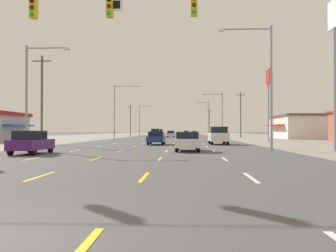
{
  "coord_description": "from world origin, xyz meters",
  "views": [
    {
      "loc": [
        3.07,
        -4.72,
        1.54
      ],
      "look_at": [
        0.91,
        42.33,
        2.17
      ],
      "focal_mm": 37.94,
      "sensor_mm": 36.0,
      "label": 1
    }
  ],
  "objects_px": {
    "sedan_center_turn_mid": "(156,138)",
    "hatchback_center_turn_farther": "(171,134)",
    "streetlight_right_row_0": "(266,78)",
    "streetlight_right_row_2": "(207,116)",
    "hatchback_far_left_nearest": "(31,142)",
    "pole_sign_right_row_0": "(335,37)",
    "streetlight_left_row_0": "(31,89)",
    "streetlight_left_row_2": "(141,118)",
    "pole_sign_right_row_1": "(268,86)",
    "suv_inner_left_far": "(156,133)",
    "sedan_far_right_distant_b": "(194,133)",
    "streetlight_right_row_1": "(220,112)",
    "streetlight_left_row_1": "(117,107)",
    "hatchback_inner_right_distant_a": "(186,133)",
    "sedan_inner_right_near": "(187,141)",
    "suv_far_right_midfar": "(218,135)",
    "suv_inner_left_farthest": "(159,133)"
  },
  "relations": [
    {
      "from": "streetlight_left_row_0",
      "to": "streetlight_right_row_0",
      "type": "relative_size",
      "value": 0.86
    },
    {
      "from": "sedan_inner_right_near",
      "to": "streetlight_left_row_2",
      "type": "xyz_separation_m",
      "value": [
        -13.09,
        76.92,
        4.47
      ]
    },
    {
      "from": "hatchback_center_turn_farther",
      "to": "pole_sign_right_row_0",
      "type": "relative_size",
      "value": 0.34
    },
    {
      "from": "streetlight_right_row_1",
      "to": "hatchback_center_turn_farther",
      "type": "bearing_deg",
      "value": 119.26
    },
    {
      "from": "hatchback_center_turn_farther",
      "to": "streetlight_right_row_0",
      "type": "bearing_deg",
      "value": -79.89
    },
    {
      "from": "suv_inner_left_far",
      "to": "streetlight_left_row_2",
      "type": "height_order",
      "value": "streetlight_left_row_2"
    },
    {
      "from": "sedan_far_right_distant_b",
      "to": "streetlight_left_row_2",
      "type": "bearing_deg",
      "value": -121.31
    },
    {
      "from": "pole_sign_right_row_0",
      "to": "suv_far_right_midfar",
      "type": "bearing_deg",
      "value": 120.04
    },
    {
      "from": "streetlight_right_row_1",
      "to": "sedan_center_turn_mid",
      "type": "bearing_deg",
      "value": -109.52
    },
    {
      "from": "streetlight_left_row_1",
      "to": "suv_far_right_midfar",
      "type": "bearing_deg",
      "value": -58.0
    },
    {
      "from": "pole_sign_right_row_0",
      "to": "streetlight_right_row_2",
      "type": "height_order",
      "value": "pole_sign_right_row_0"
    },
    {
      "from": "suv_far_right_midfar",
      "to": "pole_sign_right_row_0",
      "type": "relative_size",
      "value": 0.43
    },
    {
      "from": "streetlight_left_row_1",
      "to": "hatchback_inner_right_distant_a",
      "type": "bearing_deg",
      "value": 75.81
    },
    {
      "from": "suv_far_right_midfar",
      "to": "streetlight_left_row_0",
      "type": "relative_size",
      "value": 0.56
    },
    {
      "from": "suv_far_right_midfar",
      "to": "hatchback_inner_right_distant_a",
      "type": "height_order",
      "value": "suv_far_right_midfar"
    },
    {
      "from": "hatchback_far_left_nearest",
      "to": "pole_sign_right_row_0",
      "type": "xyz_separation_m",
      "value": [
        21.45,
        4.08,
        7.82
      ]
    },
    {
      "from": "sedan_far_right_distant_b",
      "to": "streetlight_right_row_0",
      "type": "bearing_deg",
      "value": -88.35
    },
    {
      "from": "suv_inner_left_far",
      "to": "streetlight_right_row_0",
      "type": "xyz_separation_m",
      "value": [
        13.1,
        -50.7,
        4.83
      ]
    },
    {
      "from": "suv_inner_left_far",
      "to": "sedan_far_right_distant_b",
      "type": "bearing_deg",
      "value": 78.78
    },
    {
      "from": "hatchback_inner_right_distant_a",
      "to": "sedan_far_right_distant_b",
      "type": "relative_size",
      "value": 0.87
    },
    {
      "from": "suv_inner_left_far",
      "to": "streetlight_right_row_1",
      "type": "distance_m",
      "value": 19.15
    },
    {
      "from": "streetlight_left_row_2",
      "to": "sedan_far_right_distant_b",
      "type": "bearing_deg",
      "value": 58.69
    },
    {
      "from": "suv_inner_left_far",
      "to": "hatchback_center_turn_farther",
      "type": "relative_size",
      "value": 1.26
    },
    {
      "from": "sedan_inner_right_near",
      "to": "streetlight_left_row_0",
      "type": "bearing_deg",
      "value": 170.49
    },
    {
      "from": "hatchback_center_turn_farther",
      "to": "pole_sign_right_row_1",
      "type": "xyz_separation_m",
      "value": [
        14.89,
        -34.15,
        6.94
      ]
    },
    {
      "from": "suv_inner_left_farthest",
      "to": "streetlight_left_row_2",
      "type": "bearing_deg",
      "value": 117.19
    },
    {
      "from": "streetlight_right_row_0",
      "to": "pole_sign_right_row_1",
      "type": "bearing_deg",
      "value": 76.24
    },
    {
      "from": "sedan_center_turn_mid",
      "to": "hatchback_center_turn_farther",
      "type": "distance_m",
      "value": 45.08
    },
    {
      "from": "streetlight_right_row_0",
      "to": "pole_sign_right_row_0",
      "type": "bearing_deg",
      "value": -22.92
    },
    {
      "from": "streetlight_left_row_0",
      "to": "streetlight_right_row_2",
      "type": "height_order",
      "value": "streetlight_right_row_2"
    },
    {
      "from": "sedan_center_turn_mid",
      "to": "hatchback_center_turn_farther",
      "type": "height_order",
      "value": "hatchback_center_turn_farther"
    },
    {
      "from": "suv_far_right_midfar",
      "to": "sedan_far_right_distant_b",
      "type": "xyz_separation_m",
      "value": [
        -0.11,
        90.97,
        -0.27
      ]
    },
    {
      "from": "suv_far_right_midfar",
      "to": "streetlight_left_row_0",
      "type": "distance_m",
      "value": 20.35
    },
    {
      "from": "sedan_inner_right_near",
      "to": "suv_inner_left_farthest",
      "type": "bearing_deg",
      "value": 95.98
    },
    {
      "from": "streetlight_left_row_2",
      "to": "streetlight_right_row_2",
      "type": "xyz_separation_m",
      "value": [
        19.62,
        0.0,
        0.52
      ]
    },
    {
      "from": "pole_sign_right_row_0",
      "to": "streetlight_right_row_2",
      "type": "distance_m",
      "value": 76.9
    },
    {
      "from": "streetlight_right_row_0",
      "to": "hatchback_inner_right_distant_a",
      "type": "bearing_deg",
      "value": 93.82
    },
    {
      "from": "pole_sign_right_row_0",
      "to": "streetlight_right_row_0",
      "type": "distance_m",
      "value": 5.78
    },
    {
      "from": "streetlight_left_row_0",
      "to": "streetlight_left_row_2",
      "type": "relative_size",
      "value": 0.96
    },
    {
      "from": "hatchback_center_turn_farther",
      "to": "sedan_far_right_distant_b",
      "type": "xyz_separation_m",
      "value": [
        6.87,
        47.02,
        -0.03
      ]
    },
    {
      "from": "sedan_inner_right_near",
      "to": "streetlight_left_row_1",
      "type": "distance_m",
      "value": 41.93
    },
    {
      "from": "streetlight_left_row_2",
      "to": "streetlight_right_row_2",
      "type": "relative_size",
      "value": 0.9
    },
    {
      "from": "sedan_inner_right_near",
      "to": "sedan_center_turn_mid",
      "type": "distance_m",
      "value": 12.49
    },
    {
      "from": "sedan_center_turn_mid",
      "to": "streetlight_left_row_0",
      "type": "bearing_deg",
      "value": -134.7
    },
    {
      "from": "streetlight_left_row_1",
      "to": "streetlight_left_row_2",
      "type": "bearing_deg",
      "value": 90.29
    },
    {
      "from": "streetlight_right_row_0",
      "to": "streetlight_right_row_2",
      "type": "bearing_deg",
      "value": 89.9
    },
    {
      "from": "hatchback_center_turn_farther",
      "to": "hatchback_far_left_nearest",
      "type": "bearing_deg",
      "value": -96.52
    },
    {
      "from": "pole_sign_right_row_1",
      "to": "streetlight_left_row_0",
      "type": "distance_m",
      "value": 32.28
    },
    {
      "from": "hatchback_center_turn_farther",
      "to": "streetlight_right_row_1",
      "type": "relative_size",
      "value": 0.45
    },
    {
      "from": "hatchback_far_left_nearest",
      "to": "pole_sign_right_row_0",
      "type": "distance_m",
      "value": 23.19
    }
  ]
}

